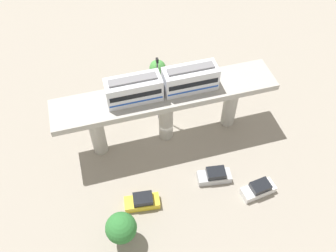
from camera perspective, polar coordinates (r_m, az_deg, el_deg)
name	(u,v)px	position (r m, az deg, el deg)	size (l,w,h in m)	color
ground_plane	(166,135)	(51.15, -0.31, -1.44)	(120.00, 120.00, 0.00)	gray
viaduct	(166,105)	(46.36, -0.35, 3.36)	(5.20, 28.00, 8.45)	#A8A59E
train	(162,84)	(43.66, -0.89, 6.56)	(2.64, 13.55, 3.24)	silver
parked_car_silver	(215,176)	(46.85, 7.26, -7.69)	(2.36, 4.41, 1.76)	#B2B5BA
parked_car_white	(259,189)	(46.85, 13.92, -9.50)	(2.31, 4.39, 1.76)	white
parked_car_yellow	(142,202)	(44.79, -4.02, -11.66)	(2.28, 4.38, 1.76)	yellow
tree_near_viaduct	(158,68)	(56.59, -1.62, 9.00)	(2.53, 2.53, 4.10)	brown
tree_mid_lot	(121,228)	(40.80, -7.31, -15.47)	(3.42, 3.42, 4.98)	brown
signal_post	(158,88)	(48.81, -1.58, 5.95)	(0.44, 0.28, 11.05)	#4C4C51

